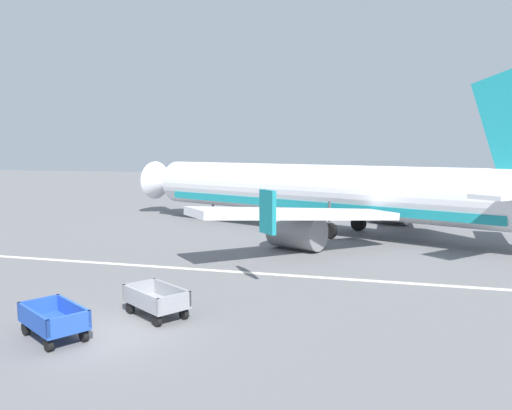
% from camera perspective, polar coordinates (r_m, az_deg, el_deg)
% --- Properties ---
extents(ground_plane, '(220.00, 220.00, 0.00)m').
position_cam_1_polar(ground_plane, '(17.80, -16.31, -13.99)').
color(ground_plane, slate).
extents(apron_stripe, '(120.00, 0.36, 0.01)m').
position_cam_1_polar(apron_stripe, '(25.79, -5.47, -7.38)').
color(apron_stripe, silver).
rests_on(apron_stripe, ground).
extents(airplane, '(35.85, 29.34, 11.34)m').
position_cam_1_polar(airplane, '(37.11, 8.12, 1.55)').
color(airplane, silver).
rests_on(airplane, ground).
extents(baggage_cart_second_in_row, '(3.42, 2.49, 1.07)m').
position_cam_1_polar(baggage_cart_second_in_row, '(17.90, -22.05, -12.05)').
color(baggage_cart_second_in_row, '#234CB2').
rests_on(baggage_cart_second_in_row, ground).
extents(baggage_cart_third_in_row, '(3.39, 2.53, 1.07)m').
position_cam_1_polar(baggage_cart_third_in_row, '(19.06, -11.30, -10.58)').
color(baggage_cart_third_in_row, gray).
rests_on(baggage_cart_third_in_row, ground).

